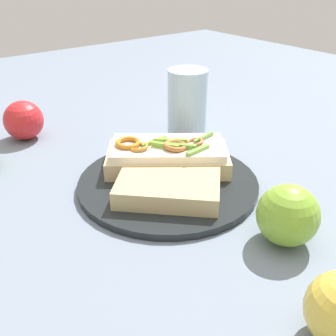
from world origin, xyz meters
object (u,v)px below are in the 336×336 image
sandwich (167,155)px  apple_3 (24,120)px  bread_slice_side (168,187)px  drinking_glass (187,104)px  plate (168,183)px  apple_0 (288,215)px

sandwich → apple_3: apple_3 is taller
bread_slice_side → drinking_glass: bearing=88.6°
bread_slice_side → plate: bearing=97.8°
apple_3 → drinking_glass: drinking_glass is taller
drinking_glass → apple_3: bearing=54.6°
bread_slice_side → apple_0: (-0.15, -0.06, 0.01)m
bread_slice_side → apple_3: apple_3 is taller
plate → drinking_glass: size_ratio=2.11×
plate → sandwich: (0.03, -0.03, 0.03)m
sandwich → apple_0: 0.22m
plate → bread_slice_side: (-0.03, 0.03, 0.02)m
plate → sandwich: sandwich is taller
apple_3 → drinking_glass: bearing=-125.4°
plate → apple_0: size_ratio=3.59×
apple_0 → sandwich: bearing=1.5°
sandwich → apple_0: bearing=-51.1°
apple_0 → apple_3: bearing=15.0°
bread_slice_side → drinking_glass: drinking_glass is taller
plate → apple_0: apple_0 is taller
apple_3 → plate: bearing=-161.6°
sandwich → bread_slice_side: 0.09m
apple_0 → apple_3: (0.49, 0.13, -0.00)m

